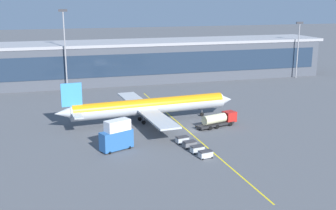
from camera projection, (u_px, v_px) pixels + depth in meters
name	position (u px, v px, depth m)	size (l,w,h in m)	color
ground_plane	(194.00, 131.00, 99.28)	(700.00, 700.00, 0.00)	#515459
apron_lead_in_line	(185.00, 129.00, 100.76)	(0.30, 80.00, 0.01)	yellow
terminal_building	(94.00, 63.00, 153.57)	(176.15, 20.67, 14.64)	#424751
main_airliner	(149.00, 106.00, 105.40)	(46.13, 36.89, 11.17)	#B2B7BC
fuel_tanker	(219.00, 119.00, 102.06)	(11.06, 5.47, 3.25)	#232326
catering_lift	(117.00, 136.00, 85.98)	(7.23, 4.99, 6.30)	#285B9E
baggage_cart_0	(205.00, 154.00, 82.19)	(2.88, 2.02, 1.48)	#B2B7BC
baggage_cart_1	(197.00, 149.00, 84.97)	(2.88, 2.02, 1.48)	#B2B7BC
baggage_cart_2	(190.00, 144.00, 87.76)	(2.88, 2.02, 1.48)	#595B60
baggage_cart_3	(182.00, 140.00, 90.55)	(2.88, 2.02, 1.48)	#B2B7BC
apron_light_mast_0	(65.00, 45.00, 137.66)	(2.80, 0.50, 26.60)	gray
apron_light_mast_2	(298.00, 45.00, 161.50)	(2.80, 0.50, 21.33)	gray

